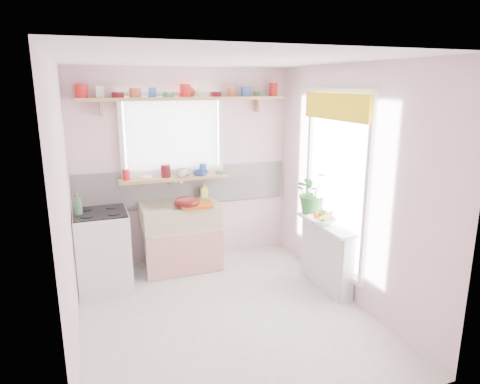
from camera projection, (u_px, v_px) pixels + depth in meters
name	position (u px, v px, depth m)	size (l,w,h in m)	color
room	(254.00, 164.00, 5.05)	(3.20, 3.20, 3.20)	silver
sink_unit	(181.00, 236.00, 5.40)	(0.95, 0.65, 1.11)	white
cooker	(103.00, 250.00, 4.85)	(0.58, 0.58, 0.93)	white
radiator_ledge	(326.00, 254.00, 4.90)	(0.22, 0.95, 0.78)	white
windowsill	(176.00, 178.00, 5.39)	(1.40, 0.22, 0.04)	tan
pine_shelf	(185.00, 99.00, 5.19)	(2.52, 0.24, 0.04)	tan
shelf_crockery	(183.00, 92.00, 5.17)	(2.47, 0.11, 0.12)	red
sill_crockery	(171.00, 173.00, 5.36)	(1.35, 0.11, 0.12)	red
dish_tray	(196.00, 205.00, 5.17)	(0.38, 0.28, 0.04)	#D55B12
colander	(187.00, 202.00, 5.12)	(0.30, 0.30, 0.14)	#56100E
jade_plant	(313.00, 192.00, 5.12)	(0.47, 0.41, 0.52)	#2D712E
fruit_bowl	(321.00, 221.00, 4.76)	(0.31, 0.31, 0.08)	white
herb_pot	(322.00, 216.00, 4.74)	(0.10, 0.07, 0.18)	#336C2B
soap_bottle_sink	(204.00, 190.00, 5.58)	(0.09, 0.09, 0.20)	#D4DE62
sill_cup	(181.00, 173.00, 5.34)	(0.13, 0.13, 0.11)	beige
sill_bowl	(200.00, 173.00, 5.43)	(0.20, 0.20, 0.06)	#2D3D92
shelf_vase	(190.00, 90.00, 5.25)	(0.15, 0.15, 0.15)	#B74E38
cooker_bottle	(78.00, 204.00, 4.61)	(0.09, 0.09, 0.24)	#3F7E48
fruit	(322.00, 215.00, 4.76)	(0.20, 0.14, 0.10)	orange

